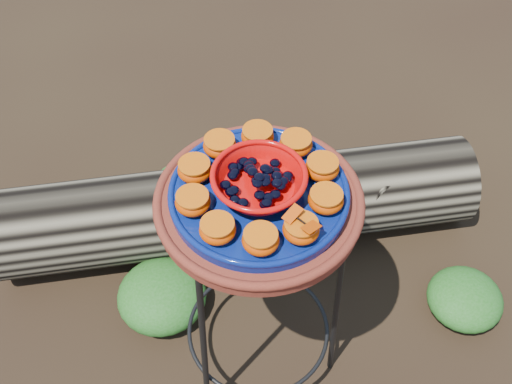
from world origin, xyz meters
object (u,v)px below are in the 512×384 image
object	(u,v)px
terracotta_saucer	(259,204)
plant_stand	(258,292)
red_bowl	(259,183)
driftwood_log	(237,206)
cobalt_plate	(259,195)

from	to	relation	value
terracotta_saucer	plant_stand	bearing A→B (deg)	0.00
red_bowl	driftwood_log	world-z (taller)	red_bowl
cobalt_plate	red_bowl	bearing A→B (deg)	0.00
cobalt_plate	terracotta_saucer	bearing A→B (deg)	0.00
plant_stand	driftwood_log	distance (m)	0.51
terracotta_saucer	cobalt_plate	xyz separation A→B (m)	(0.00, 0.00, 0.03)
terracotta_saucer	driftwood_log	world-z (taller)	terracotta_saucer
cobalt_plate	red_bowl	distance (m)	0.04
red_bowl	plant_stand	bearing A→B (deg)	0.00
plant_stand	cobalt_plate	size ratio (longest dim) A/B	1.81
terracotta_saucer	red_bowl	xyz separation A→B (m)	(0.00, 0.00, 0.07)
plant_stand	driftwood_log	world-z (taller)	plant_stand
plant_stand	red_bowl	world-z (taller)	red_bowl
red_bowl	driftwood_log	size ratio (longest dim) A/B	0.12
plant_stand	terracotta_saucer	bearing A→B (deg)	0.00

